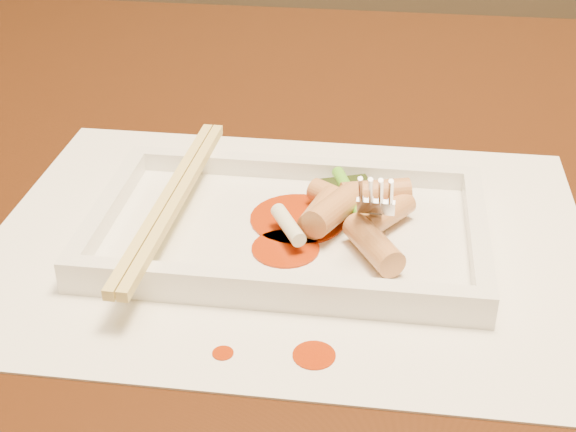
# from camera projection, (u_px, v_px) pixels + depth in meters

# --- Properties ---
(table) EXTENTS (1.40, 0.90, 0.75)m
(table) POSITION_uv_depth(u_px,v_px,m) (347.00, 299.00, 0.65)
(table) COLOR black
(table) RESTS_ON ground
(placemat) EXTENTS (0.40, 0.30, 0.00)m
(placemat) POSITION_uv_depth(u_px,v_px,m) (288.00, 240.00, 0.54)
(placemat) COLOR white
(placemat) RESTS_ON table
(sauce_splatter_a) EXTENTS (0.02, 0.02, 0.00)m
(sauce_splatter_a) POSITION_uv_depth(u_px,v_px,m) (314.00, 355.00, 0.44)
(sauce_splatter_a) COLOR #A12904
(sauce_splatter_a) RESTS_ON placemat
(sauce_splatter_b) EXTENTS (0.01, 0.01, 0.00)m
(sauce_splatter_b) POSITION_uv_depth(u_px,v_px,m) (223.00, 353.00, 0.44)
(sauce_splatter_b) COLOR #A12904
(sauce_splatter_b) RESTS_ON placemat
(plate_base) EXTENTS (0.26, 0.16, 0.01)m
(plate_base) POSITION_uv_depth(u_px,v_px,m) (288.00, 234.00, 0.54)
(plate_base) COLOR white
(plate_base) RESTS_ON placemat
(plate_rim_far) EXTENTS (0.26, 0.01, 0.01)m
(plate_rim_far) POSITION_uv_depth(u_px,v_px,m) (301.00, 168.00, 0.60)
(plate_rim_far) COLOR white
(plate_rim_far) RESTS_ON plate_base
(plate_rim_near) EXTENTS (0.26, 0.01, 0.01)m
(plate_rim_near) POSITION_uv_depth(u_px,v_px,m) (271.00, 285.00, 0.47)
(plate_rim_near) COLOR white
(plate_rim_near) RESTS_ON plate_base
(plate_rim_left) EXTENTS (0.01, 0.14, 0.01)m
(plate_rim_left) POSITION_uv_depth(u_px,v_px,m) (108.00, 207.00, 0.55)
(plate_rim_left) COLOR white
(plate_rim_left) RESTS_ON plate_base
(plate_rim_right) EXTENTS (0.01, 0.14, 0.01)m
(plate_rim_right) POSITION_uv_depth(u_px,v_px,m) (478.00, 233.00, 0.52)
(plate_rim_right) COLOR white
(plate_rim_right) RESTS_ON plate_base
(veg_piece) EXTENTS (0.05, 0.04, 0.01)m
(veg_piece) POSITION_uv_depth(u_px,v_px,m) (345.00, 193.00, 0.56)
(veg_piece) COLOR black
(veg_piece) RESTS_ON plate_base
(scallion_white) EXTENTS (0.03, 0.04, 0.01)m
(scallion_white) POSITION_uv_depth(u_px,v_px,m) (288.00, 225.00, 0.52)
(scallion_white) COLOR #EAEACC
(scallion_white) RESTS_ON plate_base
(scallion_green) EXTENTS (0.04, 0.08, 0.01)m
(scallion_green) POSITION_uv_depth(u_px,v_px,m) (353.00, 201.00, 0.54)
(scallion_green) COLOR #4AAD1B
(scallion_green) RESTS_ON plate_base
(chopstick_a) EXTENTS (0.01, 0.22, 0.01)m
(chopstick_a) POSITION_uv_depth(u_px,v_px,m) (167.00, 198.00, 0.54)
(chopstick_a) COLOR #DCC46E
(chopstick_a) RESTS_ON plate_rim_near
(chopstick_b) EXTENTS (0.01, 0.22, 0.01)m
(chopstick_b) POSITION_uv_depth(u_px,v_px,m) (178.00, 199.00, 0.54)
(chopstick_b) COLOR #DCC46E
(chopstick_b) RESTS_ON plate_rim_near
(fork) EXTENTS (0.09, 0.10, 0.14)m
(fork) POSITION_uv_depth(u_px,v_px,m) (402.00, 122.00, 0.50)
(fork) COLOR silver
(fork) RESTS_ON plate_base
(sauce_blob_0) EXTENTS (0.04, 0.04, 0.00)m
(sauce_blob_0) POSITION_uv_depth(u_px,v_px,m) (286.00, 249.00, 0.51)
(sauce_blob_0) COLOR #A12904
(sauce_blob_0) RESTS_ON plate_base
(sauce_blob_1) EXTENTS (0.07, 0.07, 0.00)m
(sauce_blob_1) POSITION_uv_depth(u_px,v_px,m) (298.00, 219.00, 0.55)
(sauce_blob_1) COLOR #A12904
(sauce_blob_1) RESTS_ON plate_base
(rice_cake_0) EXTENTS (0.03, 0.04, 0.02)m
(rice_cake_0) POSITION_uv_depth(u_px,v_px,m) (322.00, 212.00, 0.53)
(rice_cake_0) COLOR tan
(rice_cake_0) RESTS_ON plate_base
(rice_cake_1) EXTENTS (0.04, 0.04, 0.02)m
(rice_cake_1) POSITION_uv_depth(u_px,v_px,m) (337.00, 199.00, 0.55)
(rice_cake_1) COLOR tan
(rice_cake_1) RESTS_ON plate_base
(rice_cake_2) EXTENTS (0.05, 0.03, 0.02)m
(rice_cake_2) POSITION_uv_depth(u_px,v_px,m) (376.00, 193.00, 0.54)
(rice_cake_2) COLOR tan
(rice_cake_2) RESTS_ON plate_base
(rice_cake_3) EXTENTS (0.04, 0.05, 0.02)m
(rice_cake_3) POSITION_uv_depth(u_px,v_px,m) (387.00, 214.00, 0.53)
(rice_cake_3) COLOR tan
(rice_cake_3) RESTS_ON plate_base
(rice_cake_4) EXTENTS (0.04, 0.05, 0.02)m
(rice_cake_4) POSITION_uv_depth(u_px,v_px,m) (373.00, 244.00, 0.50)
(rice_cake_4) COLOR tan
(rice_cake_4) RESTS_ON plate_base
(rice_cake_5) EXTENTS (0.04, 0.05, 0.02)m
(rice_cake_5) POSITION_uv_depth(u_px,v_px,m) (334.00, 210.00, 0.53)
(rice_cake_5) COLOR tan
(rice_cake_5) RESTS_ON plate_base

